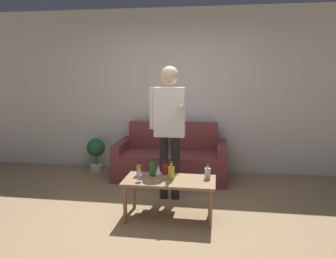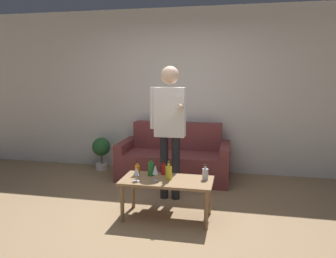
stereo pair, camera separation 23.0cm
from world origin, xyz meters
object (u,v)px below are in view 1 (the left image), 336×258
couch (171,159)px  person_standing_front (169,121)px  coffee_table (169,184)px  bottle_orange (139,170)px

couch → person_standing_front: 1.16m
coffee_table → person_standing_front: 0.88m
couch → bottle_orange: size_ratio=10.54×
bottle_orange → person_standing_front: size_ratio=0.09×
couch → person_standing_front: bearing=-83.8°
couch → coffee_table: couch is taller
couch → coffee_table: size_ratio=1.66×
coffee_table → person_standing_front: person_standing_front is taller
coffee_table → person_standing_front: bearing=98.7°
couch → bottle_orange: couch is taller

